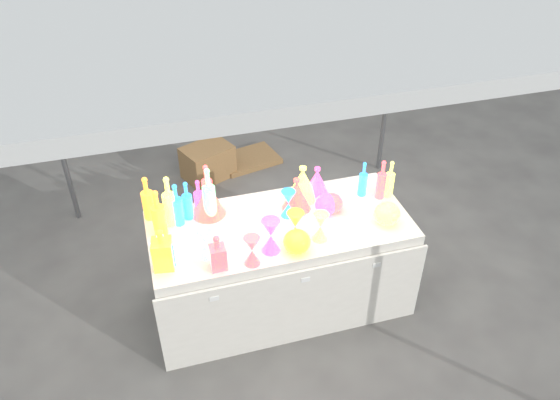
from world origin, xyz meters
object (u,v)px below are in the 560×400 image
object	(u,v)px
hourglass_0	(252,251)
decanter_0	(162,249)
bottle_0	(148,198)
lampshade_0	(207,197)
cardboard_box_closed	(208,162)
display_table	(280,264)
globe_0	(297,243)

from	to	relation	value
hourglass_0	decanter_0	bearing A→B (deg)	166.97
bottle_0	lampshade_0	distance (m)	0.41
lampshade_0	cardboard_box_closed	bearing A→B (deg)	76.63
display_table	globe_0	distance (m)	0.54
cardboard_box_closed	globe_0	size ratio (longest dim) A/B	2.63
hourglass_0	lampshade_0	xyz separation A→B (m)	(-0.17, 0.58, 0.04)
display_table	lampshade_0	size ratio (longest dim) A/B	6.51
globe_0	lampshade_0	size ratio (longest dim) A/B	0.63
bottle_0	lampshade_0	size ratio (longest dim) A/B	1.19
cardboard_box_closed	hourglass_0	xyz separation A→B (m)	(-0.05, -2.17, 0.68)
display_table	cardboard_box_closed	size ratio (longest dim) A/B	3.93
display_table	decanter_0	bearing A→B (deg)	-166.04
decanter_0	hourglass_0	world-z (taller)	decanter_0
cardboard_box_closed	decanter_0	world-z (taller)	decanter_0
bottle_0	hourglass_0	size ratio (longest dim) A/B	1.62
globe_0	display_table	bearing A→B (deg)	94.71
globe_0	lampshade_0	world-z (taller)	lampshade_0
lampshade_0	globe_0	bearing A→B (deg)	-54.44
cardboard_box_closed	lampshade_0	bearing A→B (deg)	-121.40
display_table	lampshade_0	distance (m)	0.73
globe_0	lampshade_0	xyz separation A→B (m)	(-0.48, 0.55, 0.07)
cardboard_box_closed	globe_0	world-z (taller)	globe_0
display_table	bottle_0	bearing A→B (deg)	159.09
display_table	decanter_0	world-z (taller)	decanter_0
decanter_0	lampshade_0	distance (m)	0.58
bottle_0	decanter_0	bearing A→B (deg)	-85.86
cardboard_box_closed	bottle_0	world-z (taller)	bottle_0
cardboard_box_closed	lampshade_0	size ratio (longest dim) A/B	1.66
decanter_0	hourglass_0	xyz separation A→B (m)	(0.53, -0.12, -0.04)
hourglass_0	globe_0	world-z (taller)	hourglass_0
decanter_0	hourglass_0	bearing A→B (deg)	-4.25
decanter_0	lampshade_0	xyz separation A→B (m)	(0.36, 0.46, -0.00)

